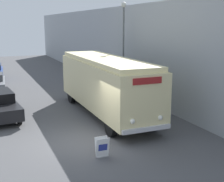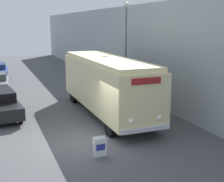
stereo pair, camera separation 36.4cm
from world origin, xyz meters
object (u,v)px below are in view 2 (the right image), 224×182
at_px(sign_board, 100,147).
at_px(streetlamp, 126,37).
at_px(parked_car_near, 1,104).
at_px(vintage_bus, 107,83).

distance_m(sign_board, streetlamp, 11.04).
bearing_deg(parked_car_near, sign_board, -70.29).
bearing_deg(sign_board, streetlamp, 60.79).
xyz_separation_m(vintage_bus, streetlamp, (2.78, 3.65, 2.38)).
bearing_deg(sign_board, vintage_bus, 67.16).
bearing_deg(vintage_bus, streetlamp, 52.67).
distance_m(sign_board, parked_car_near, 7.88).
height_order(vintage_bus, parked_car_near, vintage_bus).
xyz_separation_m(sign_board, parked_car_near, (-3.40, 7.10, 0.36)).
xyz_separation_m(sign_board, streetlamp, (5.05, 9.04, 3.85)).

